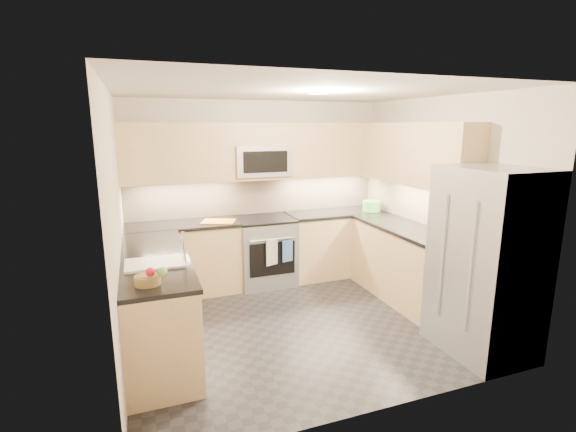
% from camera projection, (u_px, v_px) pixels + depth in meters
% --- Properties ---
extents(floor, '(3.60, 3.20, 0.00)m').
position_uv_depth(floor, '(299.00, 322.00, 4.70)').
color(floor, black).
rests_on(floor, ground).
extents(ceiling, '(3.60, 3.20, 0.02)m').
position_uv_depth(ceiling, '(300.00, 91.00, 4.17)').
color(ceiling, beige).
rests_on(ceiling, wall_back).
extents(wall_back, '(3.60, 0.02, 2.50)m').
position_uv_depth(wall_back, '(258.00, 191.00, 5.90)').
color(wall_back, beige).
rests_on(wall_back, floor).
extents(wall_front, '(3.60, 0.02, 2.50)m').
position_uv_depth(wall_front, '(382.00, 257.00, 2.96)').
color(wall_front, beige).
rests_on(wall_front, floor).
extents(wall_left, '(0.02, 3.20, 2.50)m').
position_uv_depth(wall_left, '(117.00, 227.00, 3.83)').
color(wall_left, beige).
rests_on(wall_left, floor).
extents(wall_right, '(0.02, 3.20, 2.50)m').
position_uv_depth(wall_right, '(438.00, 203.00, 5.04)').
color(wall_right, beige).
rests_on(wall_right, floor).
extents(base_cab_back_left, '(1.42, 0.60, 0.90)m').
position_uv_depth(base_cab_back_left, '(185.00, 260.00, 5.43)').
color(base_cab_back_left, '#D6B581').
rests_on(base_cab_back_left, floor).
extents(base_cab_back_right, '(1.42, 0.60, 0.90)m').
position_uv_depth(base_cab_back_right, '(335.00, 244.00, 6.16)').
color(base_cab_back_right, '#D6B581').
rests_on(base_cab_back_right, floor).
extents(base_cab_right, '(0.60, 1.70, 0.90)m').
position_uv_depth(base_cab_right, '(405.00, 265.00, 5.24)').
color(base_cab_right, '#D6B581').
rests_on(base_cab_right, floor).
extents(base_cab_peninsula, '(0.60, 2.00, 0.90)m').
position_uv_depth(base_cab_peninsula, '(157.00, 304.00, 4.10)').
color(base_cab_peninsula, '#D6B581').
rests_on(base_cab_peninsula, floor).
extents(countertop_back_left, '(1.42, 0.63, 0.04)m').
position_uv_depth(countertop_back_left, '(183.00, 225.00, 5.33)').
color(countertop_back_left, black).
rests_on(countertop_back_left, base_cab_back_left).
extents(countertop_back_right, '(1.42, 0.63, 0.04)m').
position_uv_depth(countertop_back_right, '(336.00, 213.00, 6.06)').
color(countertop_back_right, black).
rests_on(countertop_back_right, base_cab_back_right).
extents(countertop_right, '(0.63, 1.70, 0.04)m').
position_uv_depth(countertop_right, '(407.00, 229.00, 5.14)').
color(countertop_right, black).
rests_on(countertop_right, base_cab_right).
extents(countertop_peninsula, '(0.63, 2.00, 0.04)m').
position_uv_depth(countertop_peninsula, '(154.00, 258.00, 4.00)').
color(countertop_peninsula, black).
rests_on(countertop_peninsula, base_cab_peninsula).
extents(upper_cab_back, '(3.60, 0.35, 0.75)m').
position_uv_depth(upper_cab_back, '(261.00, 151.00, 5.62)').
color(upper_cab_back, '#D6B581').
rests_on(upper_cab_back, wall_back).
extents(upper_cab_right, '(0.35, 1.95, 0.75)m').
position_uv_depth(upper_cab_right, '(414.00, 154.00, 5.11)').
color(upper_cab_right, '#D6B581').
rests_on(upper_cab_right, wall_right).
extents(backsplash_back, '(3.60, 0.01, 0.51)m').
position_uv_depth(backsplash_back, '(258.00, 195.00, 5.91)').
color(backsplash_back, tan).
rests_on(backsplash_back, wall_back).
extents(backsplash_right, '(0.01, 2.30, 0.51)m').
position_uv_depth(backsplash_right, '(414.00, 201.00, 5.46)').
color(backsplash_right, tan).
rests_on(backsplash_right, wall_right).
extents(gas_range, '(0.76, 0.65, 0.91)m').
position_uv_depth(gas_range, '(265.00, 252.00, 5.77)').
color(gas_range, '#97999F').
rests_on(gas_range, floor).
extents(range_cooktop, '(0.76, 0.65, 0.03)m').
position_uv_depth(range_cooktop, '(265.00, 219.00, 5.67)').
color(range_cooktop, black).
rests_on(range_cooktop, gas_range).
extents(oven_door_glass, '(0.62, 0.02, 0.45)m').
position_uv_depth(oven_door_glass, '(272.00, 259.00, 5.47)').
color(oven_door_glass, black).
rests_on(oven_door_glass, gas_range).
extents(oven_handle, '(0.60, 0.02, 0.02)m').
position_uv_depth(oven_handle, '(273.00, 240.00, 5.39)').
color(oven_handle, '#B2B5BA').
rests_on(oven_handle, gas_range).
extents(microwave, '(0.76, 0.40, 0.40)m').
position_uv_depth(microwave, '(261.00, 161.00, 5.62)').
color(microwave, '#ACAEB4').
rests_on(microwave, upper_cab_back).
extents(microwave_door, '(0.60, 0.01, 0.28)m').
position_uv_depth(microwave_door, '(266.00, 162.00, 5.43)').
color(microwave_door, black).
rests_on(microwave_door, microwave).
extents(refrigerator, '(0.70, 0.90, 1.80)m').
position_uv_depth(refrigerator, '(486.00, 262.00, 3.94)').
color(refrigerator, '#A2A5AA').
rests_on(refrigerator, floor).
extents(fridge_handle_left, '(0.02, 0.02, 1.20)m').
position_uv_depth(fridge_handle_left, '(470.00, 268.00, 3.64)').
color(fridge_handle_left, '#B2B5BA').
rests_on(fridge_handle_left, refrigerator).
extents(fridge_handle_right, '(0.02, 0.02, 1.20)m').
position_uv_depth(fridge_handle_right, '(442.00, 256.00, 3.97)').
color(fridge_handle_right, '#B2B5BA').
rests_on(fridge_handle_right, refrigerator).
extents(sink_basin, '(0.52, 0.38, 0.16)m').
position_uv_depth(sink_basin, '(156.00, 270.00, 3.78)').
color(sink_basin, white).
rests_on(sink_basin, base_cab_peninsula).
extents(faucet, '(0.03, 0.03, 0.28)m').
position_uv_depth(faucet, '(184.00, 246.00, 3.82)').
color(faucet, silver).
rests_on(faucet, countertop_peninsula).
extents(utensil_bowl, '(0.30, 0.30, 0.15)m').
position_uv_depth(utensil_bowl, '(372.00, 206.00, 6.09)').
color(utensil_bowl, '#55B04B').
rests_on(utensil_bowl, countertop_back_right).
extents(cutting_board, '(0.49, 0.42, 0.01)m').
position_uv_depth(cutting_board, '(218.00, 221.00, 5.40)').
color(cutting_board, orange).
rests_on(cutting_board, countertop_back_left).
extents(fruit_basket, '(0.20, 0.20, 0.07)m').
position_uv_depth(fruit_basket, '(148.00, 280.00, 3.28)').
color(fruit_basket, olive).
rests_on(fruit_basket, countertop_peninsula).
extents(fruit_apple, '(0.07, 0.07, 0.07)m').
position_uv_depth(fruit_apple, '(150.00, 272.00, 3.23)').
color(fruit_apple, red).
rests_on(fruit_apple, fruit_basket).
extents(fruit_pear, '(0.08, 0.08, 0.08)m').
position_uv_depth(fruit_pear, '(162.00, 272.00, 3.23)').
color(fruit_pear, '#71B64E').
rests_on(fruit_pear, fruit_basket).
extents(dish_towel_check, '(0.17, 0.07, 0.34)m').
position_uv_depth(dish_towel_check, '(272.00, 253.00, 5.40)').
color(dish_towel_check, silver).
rests_on(dish_towel_check, oven_handle).
extents(dish_towel_blue, '(0.15, 0.04, 0.29)m').
position_uv_depth(dish_towel_blue, '(288.00, 251.00, 5.48)').
color(dish_towel_blue, '#375C98').
rests_on(dish_towel_blue, oven_handle).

